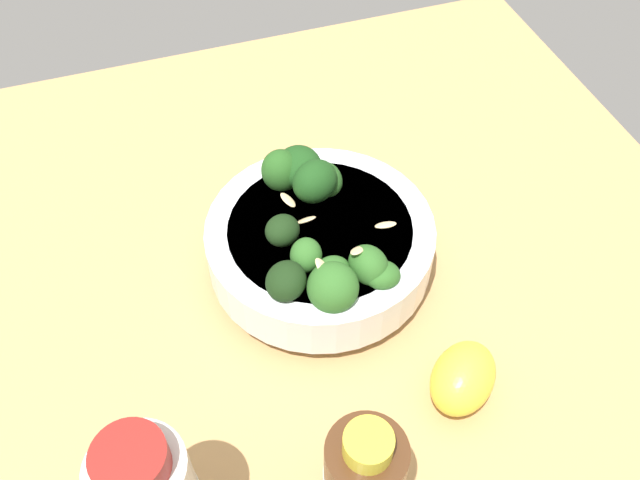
% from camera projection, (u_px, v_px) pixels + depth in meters
% --- Properties ---
extents(ground_plane, '(0.69, 0.69, 0.03)m').
position_uv_depth(ground_plane, '(343.00, 257.00, 0.65)').
color(ground_plane, tan).
extents(bowl_of_broccoli, '(0.20, 0.20, 0.10)m').
position_uv_depth(bowl_of_broccoli, '(319.00, 240.00, 0.59)').
color(bowl_of_broccoli, white).
rests_on(bowl_of_broccoli, ground_plane).
extents(lemon_wedge, '(0.08, 0.08, 0.05)m').
position_uv_depth(lemon_wedge, '(463.00, 378.00, 0.52)').
color(lemon_wedge, yellow).
rests_on(lemon_wedge, ground_plane).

